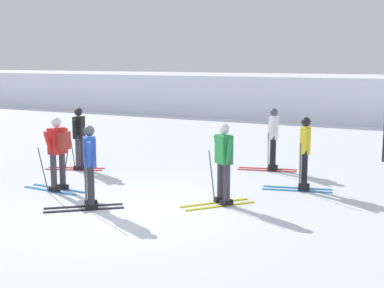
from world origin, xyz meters
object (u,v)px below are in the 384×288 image
skier_green (223,161)px  skier_yellow (305,151)px  skier_red (58,150)px  skier_black (79,137)px  skier_blue (90,164)px  skier_white (273,137)px

skier_green → skier_yellow: bearing=59.8°
skier_yellow → skier_red: 5.67m
skier_red → skier_black: size_ratio=1.00×
skier_green → skier_black: (-5.01, 1.47, 0.00)m
skier_blue → skier_red: size_ratio=1.00×
skier_blue → skier_red: same height
skier_red → skier_black: same height
skier_yellow → skier_white: 2.30m
skier_yellow → skier_green: (-1.16, -1.99, -0.00)m
skier_green → skier_blue: bearing=-146.0°
skier_blue → skier_red: bearing=152.0°
skier_green → skier_white: same height
skier_yellow → skier_black: size_ratio=1.00×
skier_red → skier_black: bearing=118.5°
skier_blue → skier_red: 1.77m
skier_red → skier_blue: bearing=-28.0°
skier_red → skier_white: 5.78m
skier_blue → skier_black: bearing=132.4°
skier_blue → skier_white: same height
skier_black → skier_white: bearing=26.2°
skier_blue → skier_green: bearing=34.0°
skier_yellow → skier_black: (-6.17, -0.52, -0.00)m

